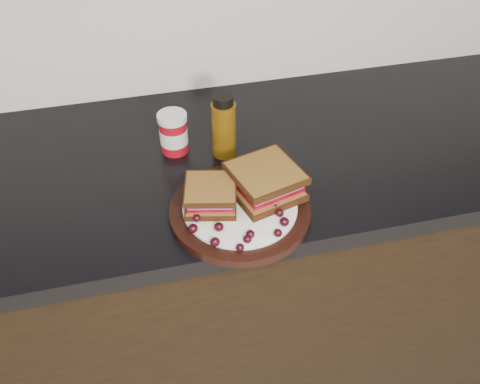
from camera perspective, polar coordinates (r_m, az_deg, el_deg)
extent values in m
cube|color=black|center=(1.54, -12.41, -11.79)|extent=(3.96, 0.58, 0.86)
cube|color=black|center=(1.21, -15.44, 1.06)|extent=(3.98, 0.60, 0.04)
cylinder|color=black|center=(1.06, 0.00, -2.06)|extent=(0.28, 0.28, 0.02)
ellipsoid|color=black|center=(1.00, -5.04, -3.89)|extent=(0.02, 0.02, 0.02)
ellipsoid|color=black|center=(1.00, -2.27, -3.74)|extent=(0.02, 0.02, 0.02)
ellipsoid|color=black|center=(0.97, -2.68, -5.34)|extent=(0.02, 0.02, 0.02)
ellipsoid|color=black|center=(0.96, 0.01, -5.93)|extent=(0.02, 0.02, 0.01)
ellipsoid|color=black|center=(0.97, 0.80, -5.03)|extent=(0.02, 0.02, 0.02)
ellipsoid|color=black|center=(0.98, 1.10, -4.52)|extent=(0.02, 0.02, 0.02)
ellipsoid|color=black|center=(0.99, 4.07, -4.37)|extent=(0.02, 0.02, 0.02)
ellipsoid|color=black|center=(1.01, 4.76, -3.18)|extent=(0.02, 0.02, 0.02)
ellipsoid|color=black|center=(1.03, 4.25, -2.22)|extent=(0.02, 0.02, 0.02)
ellipsoid|color=black|center=(1.03, 3.72, -1.66)|extent=(0.02, 0.02, 0.02)
ellipsoid|color=black|center=(1.06, 4.26, -0.17)|extent=(0.02, 0.02, 0.02)
ellipsoid|color=black|center=(1.07, 3.12, -0.03)|extent=(0.02, 0.02, 0.02)
ellipsoid|color=black|center=(1.08, 3.27, 0.58)|extent=(0.02, 0.02, 0.02)
ellipsoid|color=black|center=(1.08, -3.59, 0.52)|extent=(0.02, 0.02, 0.02)
ellipsoid|color=black|center=(1.06, -4.13, -0.68)|extent=(0.02, 0.02, 0.01)
ellipsoid|color=black|center=(1.04, -3.52, -1.18)|extent=(0.02, 0.02, 0.02)
ellipsoid|color=black|center=(1.02, -4.65, -2.79)|extent=(0.02, 0.02, 0.02)
ellipsoid|color=black|center=(1.06, -2.86, -0.34)|extent=(0.02, 0.02, 0.02)
ellipsoid|color=black|center=(1.06, -4.85, -0.56)|extent=(0.02, 0.02, 0.02)
ellipsoid|color=black|center=(1.05, -4.78, -1.07)|extent=(0.02, 0.02, 0.02)
cylinder|color=maroon|center=(1.21, -7.11, 6.29)|extent=(0.07, 0.07, 0.10)
cylinder|color=#543708|center=(1.17, -1.75, 7.08)|extent=(0.07, 0.07, 0.15)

